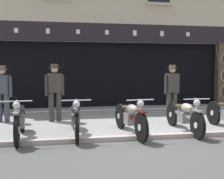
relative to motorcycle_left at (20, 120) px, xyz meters
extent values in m
cube|color=gray|center=(2.65, 4.39, -0.47)|extent=(22.51, 10.00, 0.08)
cube|color=#AD9E95|center=(2.65, -0.53, -0.42)|extent=(22.51, 0.16, 0.18)
cube|color=black|center=(2.65, 6.69, 0.87)|extent=(9.67, 4.00, 2.60)
cube|color=#4C3D2D|center=(7.69, 4.57, 0.87)|extent=(0.44, 0.36, 2.60)
cube|color=black|center=(2.65, 4.94, 1.00)|extent=(9.25, 0.03, 2.18)
cube|color=black|center=(2.65, 4.51, 2.52)|extent=(10.51, 0.24, 0.70)
cube|color=silver|center=(-0.71, 4.38, 2.52)|extent=(0.14, 0.03, 0.17)
cube|color=silver|center=(0.43, 4.38, 2.52)|extent=(0.14, 0.03, 0.19)
cube|color=silver|center=(1.55, 4.38, 2.52)|extent=(0.14, 0.03, 0.17)
cube|color=silver|center=(2.67, 4.38, 2.52)|extent=(0.14, 0.03, 0.18)
cube|color=silver|center=(3.79, 4.38, 2.52)|extent=(0.14, 0.03, 0.20)
cube|color=silver|center=(4.92, 4.38, 2.52)|extent=(0.14, 0.03, 0.20)
cube|color=silver|center=(6.04, 4.38, 2.52)|extent=(0.14, 0.03, 0.17)
cube|color=#BCAB8E|center=(4.78, 4.34, 3.68)|extent=(1.10, 0.12, 0.10)
cylinder|color=black|center=(0.04, -0.64, -0.10)|extent=(0.11, 0.67, 0.67)
cylinder|color=silver|center=(0.04, -0.64, -0.10)|extent=(0.11, 0.15, 0.15)
cylinder|color=black|center=(-0.04, 0.68, -0.10)|extent=(0.12, 0.67, 0.67)
cylinder|color=silver|center=(-0.04, 0.68, -0.10)|extent=(0.12, 0.15, 0.15)
cube|color=gray|center=(0.00, 0.02, 0.02)|extent=(0.14, 1.21, 0.07)
cube|color=slate|center=(0.00, 0.02, -0.05)|extent=(0.22, 0.33, 0.26)
ellipsoid|color=black|center=(0.01, -0.14, 0.22)|extent=(0.25, 0.47, 0.20)
ellipsoid|color=#38281E|center=(-0.02, 0.26, 0.20)|extent=(0.22, 0.31, 0.10)
cube|color=gray|center=(0.04, -0.64, 0.26)|extent=(0.12, 0.37, 0.04)
sphere|color=silver|center=(0.04, -0.58, 0.40)|extent=(0.15, 0.15, 0.15)
cylinder|color=silver|center=(0.04, -0.58, 0.48)|extent=(0.62, 0.06, 0.02)
cylinder|color=silver|center=(0.04, -0.60, 0.19)|extent=(0.05, 0.24, 0.62)
cylinder|color=black|center=(1.23, -0.61, -0.11)|extent=(0.07, 0.65, 0.65)
cylinder|color=silver|center=(1.23, -0.61, -0.11)|extent=(0.10, 0.14, 0.14)
cylinder|color=black|center=(1.24, 0.74, -0.11)|extent=(0.08, 0.65, 0.65)
cylinder|color=silver|center=(1.24, 0.74, -0.11)|extent=(0.11, 0.14, 0.14)
cube|color=black|center=(1.23, 0.07, 0.01)|extent=(0.08, 1.25, 0.07)
cube|color=slate|center=(1.23, 0.07, -0.06)|extent=(0.20, 0.32, 0.26)
ellipsoid|color=#212828|center=(1.23, -0.10, 0.21)|extent=(0.22, 0.46, 0.20)
ellipsoid|color=#38281E|center=(1.24, 0.31, 0.19)|extent=(0.20, 0.30, 0.10)
cube|color=black|center=(1.23, -0.61, 0.24)|extent=(0.10, 0.36, 0.04)
sphere|color=silver|center=(1.23, -0.55, 0.39)|extent=(0.15, 0.15, 0.15)
cylinder|color=silver|center=(1.23, -0.55, 0.47)|extent=(0.62, 0.03, 0.02)
cylinder|color=silver|center=(1.23, -0.57, 0.18)|extent=(0.04, 0.26, 0.61)
cylinder|color=black|center=(2.58, -0.77, -0.11)|extent=(0.14, 0.65, 0.65)
cylinder|color=silver|center=(2.58, -0.77, -0.11)|extent=(0.11, 0.15, 0.14)
cylinder|color=black|center=(2.42, 0.65, -0.11)|extent=(0.15, 0.65, 0.65)
cylinder|color=silver|center=(2.42, 0.65, -0.11)|extent=(0.12, 0.15, 0.14)
cube|color=#521D14|center=(2.50, -0.06, 0.01)|extent=(0.21, 1.31, 0.07)
cube|color=slate|center=(2.50, -0.06, -0.06)|extent=(0.23, 0.34, 0.26)
ellipsoid|color=gray|center=(2.52, -0.23, 0.21)|extent=(0.27, 0.48, 0.20)
ellipsoid|color=#38281E|center=(2.47, 0.20, 0.19)|extent=(0.23, 0.32, 0.10)
cube|color=#521D14|center=(2.58, -0.77, 0.23)|extent=(0.14, 0.37, 0.04)
sphere|color=silver|center=(2.57, -0.71, 0.39)|extent=(0.15, 0.15, 0.15)
cylinder|color=silver|center=(2.57, -0.71, 0.47)|extent=(0.62, 0.09, 0.02)
cylinder|color=silver|center=(2.57, -0.73, 0.18)|extent=(0.07, 0.29, 0.60)
cylinder|color=black|center=(3.89, -0.71, -0.12)|extent=(0.07, 0.62, 0.62)
cylinder|color=silver|center=(3.89, -0.71, -0.12)|extent=(0.10, 0.14, 0.14)
cylinder|color=black|center=(3.88, 0.72, -0.12)|extent=(0.08, 0.62, 0.62)
cylinder|color=silver|center=(3.88, 0.72, -0.12)|extent=(0.11, 0.14, 0.14)
cube|color=gray|center=(3.89, 0.00, 0.00)|extent=(0.07, 1.32, 0.07)
cube|color=slate|center=(3.89, 0.00, -0.07)|extent=(0.20, 0.32, 0.26)
ellipsoid|color=#A7A586|center=(3.89, -0.17, 0.20)|extent=(0.22, 0.46, 0.20)
ellipsoid|color=#38281E|center=(3.89, 0.26, 0.18)|extent=(0.20, 0.30, 0.10)
cube|color=gray|center=(3.89, -0.71, 0.20)|extent=(0.10, 0.36, 0.04)
sphere|color=silver|center=(3.89, -0.65, 0.38)|extent=(0.15, 0.15, 0.15)
cylinder|color=silver|center=(3.89, -0.65, 0.46)|extent=(0.62, 0.03, 0.02)
cylinder|color=silver|center=(3.89, -0.67, 0.17)|extent=(0.04, 0.22, 0.62)
cylinder|color=black|center=(5.08, 0.65, -0.11)|extent=(0.09, 0.65, 0.65)
cylinder|color=silver|center=(5.08, 0.65, -0.11)|extent=(0.11, 0.15, 0.14)
ellipsoid|color=#38281E|center=(5.07, 0.22, 0.19)|extent=(0.20, 0.30, 0.10)
cylinder|color=#3D424C|center=(-0.66, 2.02, -0.01)|extent=(0.15, 0.15, 0.85)
cube|color=#3D424C|center=(-0.77, 2.05, 0.67)|extent=(0.42, 0.31, 0.55)
cube|color=silver|center=(-0.74, 2.16, 0.73)|extent=(0.14, 0.05, 0.31)
cube|color=navy|center=(-0.73, 2.18, 0.72)|extent=(0.05, 0.02, 0.28)
cylinder|color=#3D424C|center=(-0.54, 1.99, 0.60)|extent=(0.09, 0.09, 0.59)
sphere|color=tan|center=(-0.77, 2.05, 1.05)|extent=(0.20, 0.20, 0.20)
cylinder|color=brown|center=(-0.77, 2.05, 1.11)|extent=(0.34, 0.34, 0.01)
cylinder|color=brown|center=(-0.77, 2.05, 1.16)|extent=(0.21, 0.21, 0.11)
cylinder|color=#38332D|center=(0.83, 1.93, 0.00)|extent=(0.15, 0.15, 0.87)
cylinder|color=#38332D|center=(0.61, 1.88, 0.00)|extent=(0.15, 0.15, 0.87)
cube|color=#38332D|center=(0.72, 1.90, 0.70)|extent=(0.42, 0.30, 0.57)
cube|color=silver|center=(0.69, 2.02, 0.77)|extent=(0.14, 0.05, 0.32)
cube|color=#47234C|center=(0.69, 2.03, 0.76)|extent=(0.05, 0.02, 0.29)
cylinder|color=#38332D|center=(0.95, 1.95, 0.64)|extent=(0.09, 0.09, 0.61)
cylinder|color=#38332D|center=(0.49, 1.85, 0.64)|extent=(0.09, 0.09, 0.61)
sphere|color=beige|center=(0.72, 1.90, 1.09)|extent=(0.20, 0.20, 0.20)
cylinder|color=#4C4238|center=(0.72, 1.90, 1.15)|extent=(0.34, 0.34, 0.01)
cylinder|color=#4C4238|center=(0.72, 1.90, 1.20)|extent=(0.21, 0.21, 0.11)
cylinder|color=#38332D|center=(4.51, 2.02, -0.03)|extent=(0.15, 0.15, 0.82)
cylinder|color=#38332D|center=(4.29, 1.98, -0.03)|extent=(0.15, 0.15, 0.82)
cube|color=#38332D|center=(4.40, 2.00, 0.66)|extent=(0.42, 0.29, 0.60)
cube|color=white|center=(4.38, 2.11, 0.74)|extent=(0.14, 0.05, 0.34)
cube|color=maroon|center=(4.37, 2.12, 0.72)|extent=(0.05, 0.02, 0.31)
cylinder|color=#38332D|center=(4.63, 2.05, 0.62)|extent=(0.09, 0.09, 0.61)
cylinder|color=#38332D|center=(4.17, 1.95, 0.62)|extent=(0.09, 0.09, 0.61)
sphere|color=tan|center=(4.40, 2.00, 1.07)|extent=(0.20, 0.20, 0.20)
cylinder|color=brown|center=(4.40, 2.00, 1.13)|extent=(0.34, 0.34, 0.01)
cylinder|color=brown|center=(4.40, 2.00, 1.18)|extent=(0.21, 0.21, 0.11)
cube|color=silver|center=(1.09, 4.79, 1.16)|extent=(0.71, 0.02, 1.08)
cube|color=#511E19|center=(1.09, 4.78, 1.60)|extent=(0.71, 0.01, 0.20)
torus|color=black|center=(-0.81, 3.37, -0.11)|extent=(0.68, 0.17, 0.69)
cylinder|color=silver|center=(-0.81, 3.37, 0.45)|extent=(0.11, 0.49, 0.02)
camera|label=1|loc=(0.96, -6.28, 1.16)|focal=43.94mm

